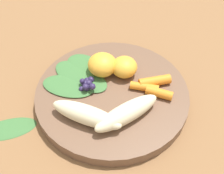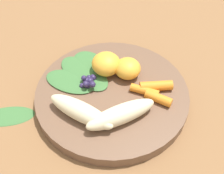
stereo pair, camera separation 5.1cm
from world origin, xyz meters
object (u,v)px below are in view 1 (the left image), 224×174
at_px(banana_peeled_right, 86,115).
at_px(orange_segment_near, 103,65).
at_px(bowl, 112,95).
at_px(banana_peeled_left, 130,112).
at_px(kale_leaf_stray, 8,129).

bearing_deg(banana_peeled_right, orange_segment_near, 100.62).
distance_m(banana_peeled_right, orange_segment_near, 0.12).
height_order(bowl, banana_peeled_left, banana_peeled_left).
height_order(banana_peeled_left, kale_leaf_stray, banana_peeled_left).
height_order(banana_peeled_right, kale_leaf_stray, banana_peeled_right).
height_order(banana_peeled_right, orange_segment_near, orange_segment_near).
relative_size(orange_segment_near, kale_leaf_stray, 0.57).
distance_m(bowl, orange_segment_near, 0.06).
relative_size(banana_peeled_right, orange_segment_near, 2.25).
bearing_deg(banana_peeled_right, bowl, 80.52).
distance_m(bowl, banana_peeled_left, 0.07).
xyz_separation_m(banana_peeled_left, orange_segment_near, (-0.00, 0.12, 0.00)).
bearing_deg(banana_peeled_left, kale_leaf_stray, 148.35).
bearing_deg(banana_peeled_right, kale_leaf_stray, -155.98).
xyz_separation_m(banana_peeled_left, banana_peeled_right, (-0.07, 0.02, 0.00)).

